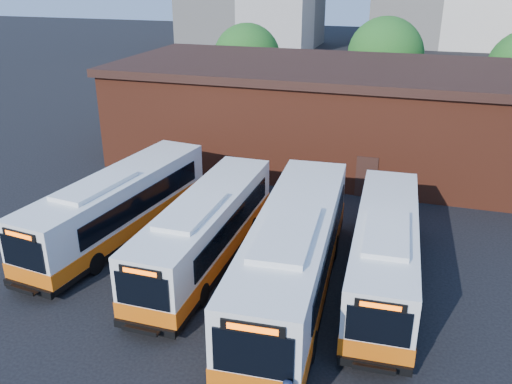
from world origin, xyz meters
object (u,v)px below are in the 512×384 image
(bus_east, at_px, (384,254))
(bus_mideast, at_px, (293,259))
(bus_west, at_px, (119,208))
(bus_midwest, at_px, (206,233))

(bus_east, bearing_deg, bus_mideast, -153.54)
(bus_mideast, relative_size, bus_east, 1.16)
(bus_west, relative_size, bus_east, 1.05)
(bus_east, bearing_deg, bus_midwest, -179.89)
(bus_west, bearing_deg, bus_mideast, -8.31)
(bus_midwest, xyz_separation_m, bus_east, (7.61, 0.37, -0.02))
(bus_midwest, height_order, bus_mideast, bus_mideast)
(bus_west, height_order, bus_midwest, bus_west)
(bus_midwest, relative_size, bus_east, 1.01)
(bus_midwest, xyz_separation_m, bus_mideast, (4.27, -1.50, 0.22))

